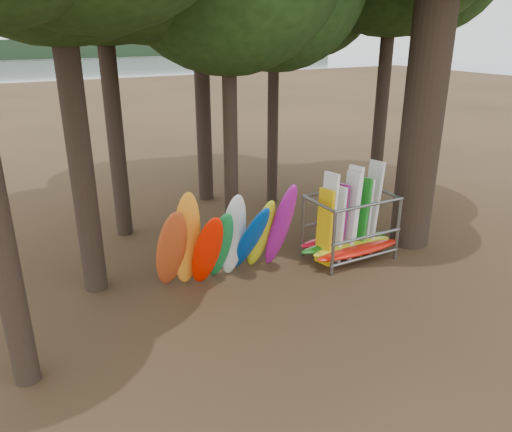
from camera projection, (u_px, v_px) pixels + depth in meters
name	position (u px, v px, depth m)	size (l,w,h in m)	color
ground	(300.00, 275.00, 14.03)	(120.00, 120.00, 0.00)	#47331E
lake	(41.00, 82.00, 63.32)	(160.00, 160.00, 0.00)	gray
far_shore	(10.00, 50.00, 103.69)	(160.00, 4.00, 4.00)	black
kayak_row	(225.00, 241.00, 13.19)	(3.80, 1.89, 3.02)	#BD451C
storage_rack	(350.00, 229.00, 14.85)	(3.21, 1.57, 2.85)	slate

